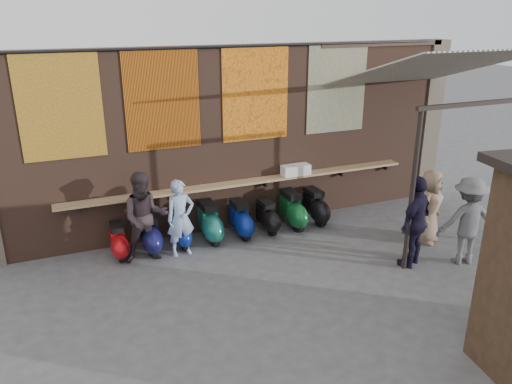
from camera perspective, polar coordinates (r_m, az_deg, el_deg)
ground at (r=9.50m, az=4.14°, el=-9.39°), size 70.00×70.00×0.00m
brick_wall at (r=11.08m, az=-1.92°, el=6.12°), size 10.00×0.40×4.00m
pier_right at (r=13.77m, az=18.93°, el=7.80°), size 0.50×0.50×4.00m
eating_counter at (r=11.00m, az=-1.18°, el=1.14°), size 8.00×0.32×0.05m
shelf_box at (r=11.41m, az=4.56°, el=2.53°), size 0.66×0.28×0.24m
tapestry_redgold at (r=9.97m, az=-21.46°, el=9.08°), size 1.50×0.02×2.00m
tapestry_sun at (r=10.19m, az=-10.64°, el=10.32°), size 1.50×0.02×2.00m
tapestry_orange at (r=10.79m, az=-0.04°, el=11.17°), size 1.50×0.02×2.00m
tapestry_multi at (r=11.70m, az=9.22°, el=11.61°), size 1.50×0.02×2.00m
hang_rail at (r=10.56m, az=-1.58°, el=16.32°), size 9.50×0.06×0.06m
scooter_stool_0 at (r=10.33m, az=-15.46°, el=-5.47°), size 0.32×0.71×0.68m
scooter_stool_1 at (r=10.37m, az=-12.01°, el=-4.74°), size 0.37×0.83×0.79m
scooter_stool_2 at (r=10.55m, az=-8.59°, el=-4.43°), size 0.32×0.70×0.67m
scooter_stool_3 at (r=10.67m, az=-5.34°, el=-3.49°), size 0.40×0.88×0.84m
scooter_stool_4 at (r=10.85m, az=-1.81°, el=-3.15°), size 0.37×0.82×0.78m
scooter_stool_5 at (r=11.07m, az=1.30°, el=-2.85°), size 0.34×0.75×0.72m
scooter_stool_6 at (r=11.31m, az=4.17°, el=-2.06°), size 0.40×0.88×0.84m
scooter_stool_7 at (r=11.63m, az=6.76°, el=-1.65°), size 0.37×0.83×0.79m
diner_left at (r=10.02m, az=-8.62°, el=-2.96°), size 0.61×0.43×1.57m
diner_right at (r=9.85m, az=-12.53°, el=-2.87°), size 0.93×0.75×1.82m
shopper_navy at (r=9.92m, az=17.74°, el=-3.24°), size 1.14×0.88×1.81m
shopper_grey at (r=10.39m, az=23.01°, el=-3.03°), size 1.27×0.96×1.75m
shopper_tan at (r=11.07m, az=19.22°, el=-1.59°), size 0.93×0.84×1.59m
awning_canvas at (r=11.09m, az=19.22°, el=13.21°), size 3.20×3.28×0.97m
awning_ledger at (r=12.29m, az=14.41°, el=16.11°), size 3.30×0.08×0.12m
awning_header at (r=10.09m, az=24.55°, el=9.24°), size 3.00×0.08×0.08m
awning_post_left at (r=9.50m, az=17.42°, el=-0.03°), size 0.09×0.09×3.10m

